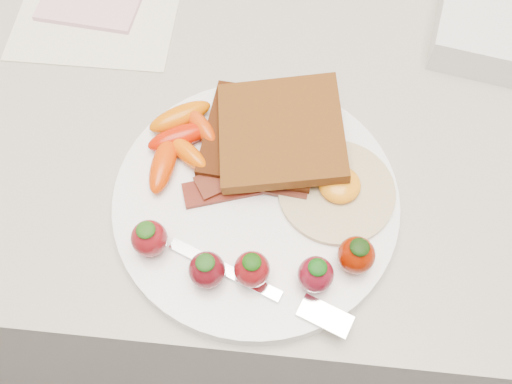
# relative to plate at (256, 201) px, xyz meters

# --- Properties ---
(counter) EXTENTS (2.00, 0.60, 0.90)m
(counter) POSITION_rel_plate_xyz_m (0.02, 0.16, -0.46)
(counter) COLOR gray
(counter) RESTS_ON ground
(plate) EXTENTS (0.27, 0.27, 0.02)m
(plate) POSITION_rel_plate_xyz_m (0.00, 0.00, 0.00)
(plate) COLOR white
(plate) RESTS_ON counter
(toast_lower) EXTENTS (0.12, 0.12, 0.01)m
(toast_lower) POSITION_rel_plate_xyz_m (-0.00, 0.06, 0.02)
(toast_lower) COLOR black
(toast_lower) RESTS_ON plate
(toast_upper) EXTENTS (0.13, 0.13, 0.03)m
(toast_upper) POSITION_rel_plate_xyz_m (0.02, 0.06, 0.03)
(toast_upper) COLOR #3A220E
(toast_upper) RESTS_ON toast_lower
(fried_egg) EXTENTS (0.13, 0.13, 0.02)m
(fried_egg) POSITION_rel_plate_xyz_m (0.08, 0.01, 0.01)
(fried_egg) COLOR silver
(fried_egg) RESTS_ON plate
(bacon_strips) EXTENTS (0.12, 0.09, 0.01)m
(bacon_strips) POSITION_rel_plate_xyz_m (-0.01, 0.02, 0.01)
(bacon_strips) COLOR black
(bacon_strips) RESTS_ON plate
(baby_carrots) EXTENTS (0.08, 0.12, 0.02)m
(baby_carrots) POSITION_rel_plate_xyz_m (-0.08, 0.05, 0.02)
(baby_carrots) COLOR #B91600
(baby_carrots) RESTS_ON plate
(strawberries) EXTENTS (0.21, 0.06, 0.04)m
(strawberries) POSITION_rel_plate_xyz_m (0.01, -0.07, 0.03)
(strawberries) COLOR maroon
(strawberries) RESTS_ON plate
(fork) EXTENTS (0.17, 0.08, 0.00)m
(fork) POSITION_rel_plate_xyz_m (0.02, -0.09, 0.01)
(fork) COLOR white
(fork) RESTS_ON plate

